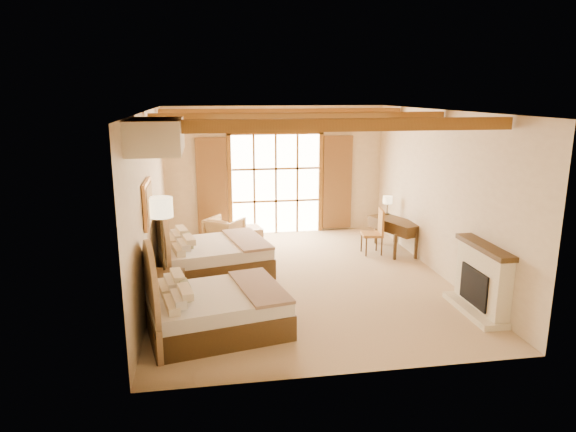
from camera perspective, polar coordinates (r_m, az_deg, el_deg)
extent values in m
plane|color=#C8B187|center=(10.03, 1.44, -6.97)|extent=(7.00, 7.00, 0.00)
plane|color=beige|center=(12.99, -1.40, 5.09)|extent=(5.50, 0.00, 5.50)
plane|color=beige|center=(9.47, -15.08, 1.41)|extent=(0.00, 7.00, 7.00)
plane|color=beige|center=(10.45, 16.49, 2.43)|extent=(0.00, 7.00, 7.00)
plane|color=#A87037|center=(9.40, 1.56, 11.62)|extent=(7.00, 7.00, 0.00)
cube|color=white|center=(13.01, -1.37, 3.54)|extent=(2.20, 0.02, 2.50)
cube|color=brown|center=(12.86, -8.44, 3.27)|extent=(0.75, 0.06, 2.40)
cube|color=brown|center=(13.29, 5.51, 3.69)|extent=(0.75, 0.06, 2.40)
cube|color=#F0E3C2|center=(8.96, 20.80, -6.71)|extent=(0.25, 1.30, 1.10)
cube|color=black|center=(8.96, 20.35, -7.36)|extent=(0.18, 0.80, 0.60)
cube|color=#F0E3C2|center=(9.10, 20.03, -9.73)|extent=(0.45, 1.40, 0.10)
cube|color=#483115|center=(8.78, 21.05, -3.22)|extent=(0.30, 1.40, 0.08)
cube|color=#BF8140|center=(8.71, -15.34, 1.36)|extent=(0.05, 0.95, 0.75)
cube|color=gold|center=(8.71, -15.14, 1.36)|extent=(0.02, 0.82, 0.62)
cube|color=beige|center=(7.27, -14.45, 8.65)|extent=(0.70, 1.40, 0.45)
cube|color=#483115|center=(7.98, -7.87, -11.21)|extent=(2.26, 1.88, 0.39)
cube|color=white|center=(7.86, -7.94, -9.21)|extent=(2.21, 1.84, 0.21)
cube|color=#98745F|center=(7.85, -2.97, -8.19)|extent=(0.89, 1.63, 0.05)
cube|color=gray|center=(7.78, -11.43, -7.81)|extent=(0.20, 0.42, 0.23)
cube|color=#483115|center=(10.33, -8.29, -5.30)|extent=(2.37, 1.98, 0.40)
cube|color=white|center=(10.24, -8.35, -3.64)|extent=(2.32, 1.94, 0.22)
cube|color=#98745F|center=(10.23, -4.42, -2.82)|extent=(0.96, 1.70, 0.05)
cube|color=gray|center=(10.18, -11.10, -2.49)|extent=(0.21, 0.44, 0.24)
cube|color=#483115|center=(8.92, -13.27, -7.96)|extent=(0.59, 0.59, 0.60)
cylinder|color=#332918|center=(9.17, -13.35, -9.29)|extent=(0.26, 0.26, 0.03)
cylinder|color=#332918|center=(8.89, -13.63, -4.53)|extent=(0.04, 0.04, 1.58)
cylinder|color=#FFEAAB|center=(8.67, -13.95, 0.94)|extent=(0.39, 0.39, 0.33)
imported|color=#A17C49|center=(12.06, -7.07, -1.77)|extent=(1.05, 1.05, 0.69)
cube|color=tan|center=(12.15, -4.46, -2.25)|extent=(0.69, 0.69, 0.43)
cube|color=#483115|center=(11.81, 11.91, -0.55)|extent=(1.02, 1.45, 0.05)
cube|color=#483115|center=(11.84, 11.88, -1.13)|extent=(0.99, 1.41, 0.21)
cube|color=olive|center=(11.56, 9.30, -2.03)|extent=(0.50, 0.50, 0.06)
cube|color=olive|center=(11.55, 10.28, -0.56)|extent=(0.11, 0.45, 0.54)
cylinder|color=#332918|center=(12.32, 10.94, 0.25)|extent=(0.13, 0.13, 0.02)
cylinder|color=#332918|center=(12.28, 10.97, 0.93)|extent=(0.03, 0.03, 0.30)
cylinder|color=#FFEAAB|center=(12.25, 11.01, 1.77)|extent=(0.22, 0.22, 0.17)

